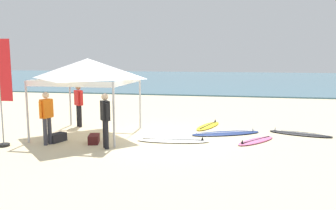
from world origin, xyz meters
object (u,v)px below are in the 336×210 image
surfboard_pink (256,141)px  person_orange (47,114)px  surfboard_navy (226,133)px  surfboard_white (173,140)px  surfboard_yellow (208,126)px  person_red (79,103)px  canopy_tent (88,69)px  banner_flag (4,97)px  gear_bag_by_pole (94,139)px  surfboard_black (300,134)px  person_black (105,117)px  gear_bag_near_tent (57,138)px

surfboard_pink → person_orange: 6.87m
surfboard_navy → surfboard_white: size_ratio=1.08×
surfboard_yellow → person_red: (-5.10, -1.01, 0.95)m
canopy_tent → banner_flag: bearing=-132.8°
gear_bag_by_pole → person_red: bearing=124.6°
surfboard_black → person_black: bearing=-153.2°
surfboard_navy → person_orange: (-5.59, -2.65, 0.95)m
surfboard_black → person_orange: person_orange is taller
banner_flag → gear_bag_near_tent: banner_flag is taller
person_red → gear_bag_by_pole: bearing=-55.4°
surfboard_navy → surfboard_white: 2.25m
surfboard_yellow → surfboard_pink: bearing=-50.8°
surfboard_pink → person_orange: (-6.60, -1.69, 0.95)m
canopy_tent → person_orange: bearing=-114.9°
surfboard_pink → banner_flag: 8.18m
surfboard_white → banner_flag: (-5.03, -1.65, 1.54)m
person_black → gear_bag_near_tent: person_black is taller
person_red → gear_bag_near_tent: person_red is taller
surfboard_white → person_orange: 4.17m
surfboard_pink → gear_bag_near_tent: size_ratio=2.91×
surfboard_yellow → surfboard_black: size_ratio=0.89×
surfboard_yellow → person_orange: bearing=-141.5°
surfboard_navy → surfboard_yellow: size_ratio=1.33×
canopy_tent → gear_bag_by_pole: canopy_tent is taller
person_orange → gear_bag_by_pole: 1.68m
person_black → gear_bag_by_pole: person_black is taller
surfboard_black → person_black: size_ratio=1.32×
surfboard_yellow → banner_flag: size_ratio=0.59×
person_black → gear_bag_by_pole: 1.17m
person_orange → person_red: size_ratio=1.00×
canopy_tent → surfboard_black: 7.99m
person_red → surfboard_white: bearing=-21.7°
surfboard_navy → person_orange: size_ratio=1.55×
person_black → gear_bag_near_tent: 2.13m
surfboard_yellow → gear_bag_by_pole: (-3.46, -3.39, 0.10)m
surfboard_yellow → surfboard_pink: (1.76, -2.16, 0.00)m
surfboard_pink → gear_bag_near_tent: (-6.50, -1.28, 0.10)m
surfboard_pink → person_black: person_black is taller
person_black → gear_bag_by_pole: (-0.62, 0.52, -0.85)m
banner_flag → person_black: bearing=7.2°
surfboard_yellow → gear_bag_by_pole: 4.84m
gear_bag_near_tent → surfboard_pink: bearing=11.2°
person_red → surfboard_black: bearing=1.6°
surfboard_white → surfboard_pink: size_ratio=1.41×
gear_bag_near_tent → gear_bag_by_pole: 1.28m
surfboard_pink → banner_flag: size_ratio=0.51×
surfboard_pink → person_red: (-6.86, 1.15, 0.95)m
surfboard_yellow → person_red: size_ratio=1.17×
canopy_tent → surfboard_pink: 6.31m
surfboard_pink → person_red: 7.02m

